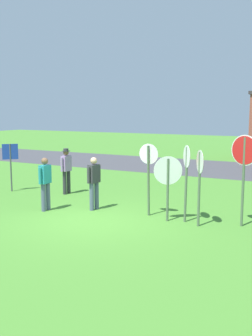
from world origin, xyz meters
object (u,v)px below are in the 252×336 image
object	(u,v)px
stop_sign_far_back	(200,176)
info_panel_leftmost	(10,159)
person_in_dark_shirt	(66,168)
person_near_signs	(45,181)
stop_sign_rear_right	(168,177)
person_in_teal	(94,180)
stop_sign_center_cluster	(244,164)
stop_sign_leaning_left	(186,171)
stop_sign_leaning_right	(149,168)

from	to	relation	value
stop_sign_far_back	info_panel_leftmost	distance (m)	8.01
person_in_dark_shirt	person_near_signs	bearing A→B (deg)	-68.59
person_in_dark_shirt	stop_sign_rear_right	bearing A→B (deg)	-19.12
person_in_teal	info_panel_leftmost	xyz separation A→B (m)	(-4.43, 0.92, 0.34)
stop_sign_center_cluster	person_near_signs	xyz separation A→B (m)	(-5.85, -1.16, -0.78)
stop_sign_center_cluster	person_near_signs	size ratio (longest dim) A/B	1.49
stop_sign_leaning_left	stop_sign_rear_right	bearing A→B (deg)	-162.49
stop_sign_rear_right	stop_sign_leaning_right	bearing A→B (deg)	160.42
stop_sign_leaning_left	info_panel_leftmost	xyz separation A→B (m)	(-7.47, 0.87, -0.17)
stop_sign_leaning_right	person_in_dark_shirt	size ratio (longest dim) A/B	1.26
stop_sign_rear_right	person_in_teal	distance (m)	2.57
person_in_teal	info_panel_leftmost	bearing A→B (deg)	168.30
stop_sign_center_cluster	stop_sign_rear_right	size ratio (longest dim) A/B	1.34
stop_sign_leaning_left	person_in_dark_shirt	bearing A→B (deg)	164.10
person_in_teal	person_near_signs	distance (m)	1.53
person_in_dark_shirt	info_panel_leftmost	world-z (taller)	info_panel_leftmost
stop_sign_far_back	info_panel_leftmost	xyz separation A→B (m)	(-7.93, 1.11, -0.11)
stop_sign_rear_right	stop_sign_leaning_left	distance (m)	0.55
stop_sign_leaning_left	person_in_dark_shirt	xyz separation A→B (m)	(-5.27, 1.50, -0.48)
stop_sign_rear_right	person_in_teal	world-z (taller)	stop_sign_rear_right
stop_sign_center_cluster	person_in_teal	bearing A→B (deg)	-175.45
stop_sign_rear_right	person_in_dark_shirt	size ratio (longest dim) A/B	1.08
stop_sign_rear_right	info_panel_leftmost	xyz separation A→B (m)	(-6.98, 1.02, 0.02)
stop_sign_center_cluster	stop_sign_far_back	bearing A→B (deg)	-152.27
stop_sign_far_back	person_in_teal	distance (m)	3.53
stop_sign_center_cluster	person_in_dark_shirt	world-z (taller)	stop_sign_center_cluster
person_in_dark_shirt	info_panel_leftmost	bearing A→B (deg)	-163.92
person_in_dark_shirt	person_near_signs	world-z (taller)	person_in_dark_shirt
stop_sign_center_cluster	person_in_teal	size ratio (longest dim) A/B	1.49
stop_sign_rear_right	person_near_signs	xyz separation A→B (m)	(-3.85, -0.70, -0.32)
stop_sign_rear_right	stop_sign_leaning_left	size ratio (longest dim) A/B	0.85
stop_sign_far_back	person_near_signs	bearing A→B (deg)	-172.73
person_in_dark_shirt	stop_sign_leaning_right	bearing A→B (deg)	-19.04
stop_sign_leaning_right	stop_sign_center_cluster	bearing A→B (deg)	4.43
person_in_dark_shirt	person_near_signs	xyz separation A→B (m)	(0.92, -2.35, -0.03)
stop_sign_rear_right	person_in_dark_shirt	bearing A→B (deg)	160.88
stop_sign_center_cluster	stop_sign_leaning_left	size ratio (longest dim) A/B	1.14
stop_sign_rear_right	person_near_signs	distance (m)	3.93
stop_sign_center_cluster	person_in_dark_shirt	size ratio (longest dim) A/B	1.44
info_panel_leftmost	stop_sign_rear_right	bearing A→B (deg)	-8.33
stop_sign_center_cluster	stop_sign_far_back	distance (m)	1.23
stop_sign_leaning_left	person_in_dark_shirt	size ratio (longest dim) A/B	1.26
person_near_signs	info_panel_leftmost	world-z (taller)	info_panel_leftmost
stop_sign_center_cluster	stop_sign_leaning_right	distance (m)	2.74
stop_sign_center_cluster	person_near_signs	bearing A→B (deg)	-168.75
stop_sign_center_cluster	stop_sign_leaning_left	world-z (taller)	stop_sign_center_cluster
stop_sign_leaning_right	person_in_teal	bearing A→B (deg)	-175.28
stop_sign_center_cluster	stop_sign_rear_right	xyz separation A→B (m)	(-2.00, -0.47, -0.46)
stop_sign_leaning_right	info_panel_leftmost	bearing A→B (deg)	173.02
stop_sign_leaning_right	stop_sign_far_back	distance (m)	1.70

